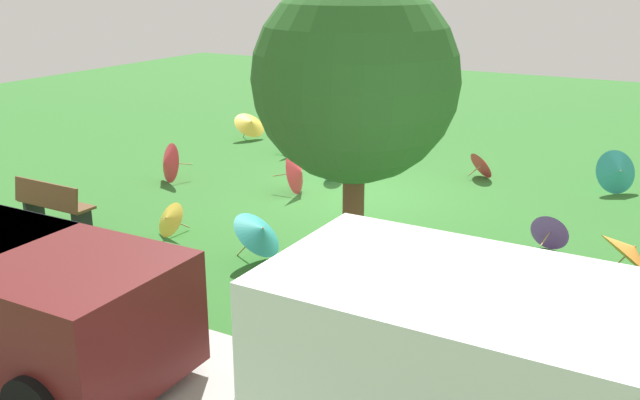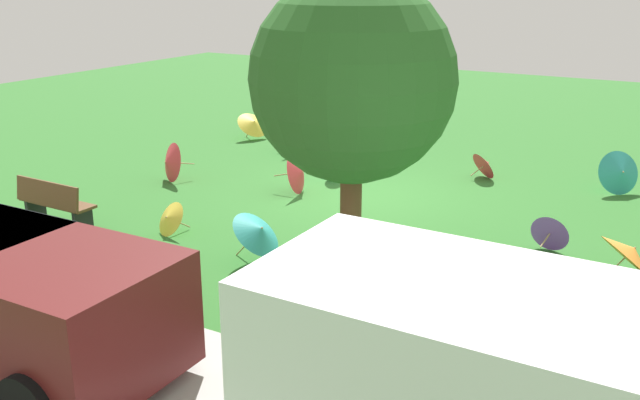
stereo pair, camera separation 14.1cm
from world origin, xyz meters
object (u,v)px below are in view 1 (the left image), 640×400
parasol_red_2 (167,163)px  parasol_purple_2 (496,293)px  parasol_teal_3 (292,139)px  parasol_yellow_3 (169,219)px  parasol_red_3 (483,164)px  parasol_red_0 (298,172)px  parasol_yellow_0 (250,123)px  parasol_purple_3 (551,231)px  parasol_orange_0 (630,251)px  park_bench (53,204)px  shade_tree (355,81)px  parasol_teal_1 (260,232)px  parasol_blue_0 (331,165)px  parasol_teal_0 (618,171)px  parasol_teal_2 (369,141)px

parasol_red_2 → parasol_purple_2: parasol_red_2 is taller
parasol_red_2 → parasol_teal_3: size_ratio=1.10×
parasol_yellow_3 → parasol_red_3: parasol_red_3 is taller
parasol_red_2 → parasol_red_0: bearing=-166.3°
parasol_red_0 → parasol_red_2: (2.95, 0.72, -0.01)m
parasol_yellow_0 → parasol_purple_3: 10.10m
parasol_red_2 → parasol_orange_0: (-9.61, 0.57, 0.00)m
park_bench → shade_tree: 6.73m
parasol_red_3 → parasol_yellow_3: bearing=59.2°
park_bench → shade_tree: bearing=178.9°
shade_tree → parasol_teal_1: size_ratio=4.83×
shade_tree → parasol_blue_0: (3.26, -5.38, -2.82)m
parasol_teal_1 → shade_tree: bearing=161.1°
parasol_purple_2 → parasol_red_3: parasol_purple_2 is taller
parasol_yellow_3 → parasol_purple_3: 6.62m
parasol_purple_3 → parasol_orange_0: bearing=153.5°
parasol_purple_3 → parasol_red_3: (2.29, -3.71, -0.00)m
parasol_red_0 → parasol_teal_0: (-5.87, -3.35, 0.01)m
parasol_red_2 → parasol_orange_0: size_ratio=0.76×
parasol_teal_0 → parasol_orange_0: parasol_teal_0 is taller
parasol_teal_0 → parasol_orange_0: 4.70m
parasol_yellow_0 → park_bench: bearing=97.2°
parasol_red_0 → parasol_yellow_3: parasol_red_0 is taller
parasol_yellow_0 → parasol_purple_3: size_ratio=1.58×
parasol_red_0 → parasol_orange_0: parasol_red_0 is taller
parasol_red_0 → parasol_orange_0: 6.78m
park_bench → parasol_teal_3: (-0.94, -6.81, -0.06)m
parasol_red_3 → parasol_red_0: bearing=45.1°
parasol_blue_0 → parasol_orange_0: 7.03m
parasol_red_3 → parasol_red_2: bearing=32.2°
parasol_yellow_0 → parasol_red_2: parasol_red_2 is taller
parasol_teal_1 → parasol_teal_3: parasol_teal_1 is taller
parasol_blue_0 → parasol_teal_3: size_ratio=0.81×
shade_tree → parasol_purple_3: bearing=-119.6°
park_bench → parasol_purple_2: 8.08m
parasol_orange_0 → parasol_teal_0: bearing=-80.4°
parasol_purple_3 → parasol_teal_3: bearing=-25.5°
parasol_blue_0 → parasol_teal_2: parasol_teal_2 is taller
parasol_yellow_3 → parasol_purple_2: bearing=176.3°
parasol_teal_1 → parasol_purple_3: bearing=-145.1°
park_bench → parasol_purple_3: bearing=-157.6°
parasol_teal_3 → parasol_purple_3: 8.00m
parasol_purple_2 → parasol_purple_3: parasol_purple_2 is taller
parasol_teal_0 → parasol_purple_3: 4.02m
parasol_teal_3 → shade_tree: bearing=127.0°
shade_tree → parasol_yellow_3: size_ratio=5.89×
parasol_teal_0 → parasol_orange_0: bearing=99.6°
parasol_orange_0 → parasol_blue_0: bearing=-21.2°
parasol_red_0 → parasol_teal_0: size_ratio=0.94×
parasol_blue_0 → parasol_teal_1: size_ratio=0.75×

